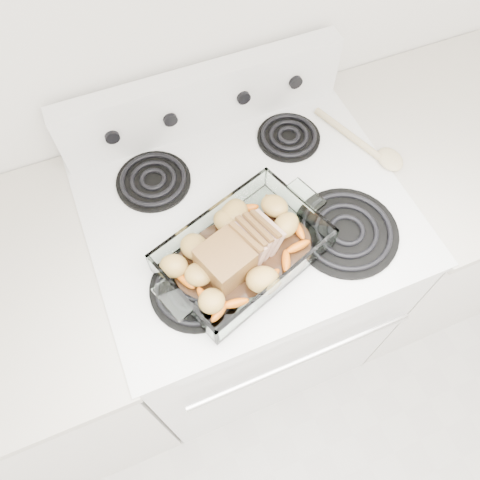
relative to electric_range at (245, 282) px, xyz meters
name	(u,v)px	position (x,y,z in m)	size (l,w,h in m)	color
electric_range	(245,282)	(0.00, 0.00, 0.00)	(0.78, 0.70, 1.12)	white
counter_left	(46,360)	(-0.67, 0.00, -0.02)	(0.58, 0.68, 0.93)	white
counter_right	(414,219)	(0.66, 0.00, -0.02)	(0.58, 0.68, 0.93)	white
baking_dish	(243,253)	(-0.06, -0.13, 0.48)	(0.36, 0.24, 0.07)	white
pork_roast	(232,251)	(-0.09, -0.13, 0.51)	(0.19, 0.10, 0.08)	brown
roast_vegetables	(235,238)	(-0.07, -0.09, 0.49)	(0.39, 0.21, 0.05)	#DD5A12
wooden_spoon	(371,148)	(0.37, 0.04, 0.46)	(0.14, 0.27, 0.02)	beige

